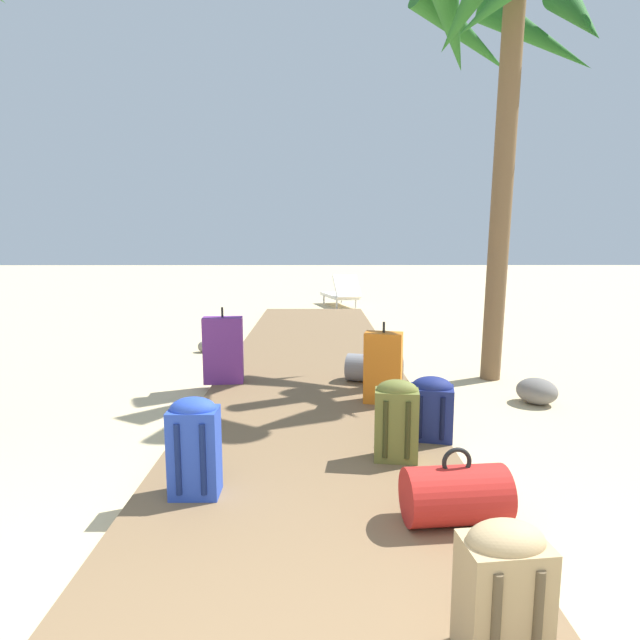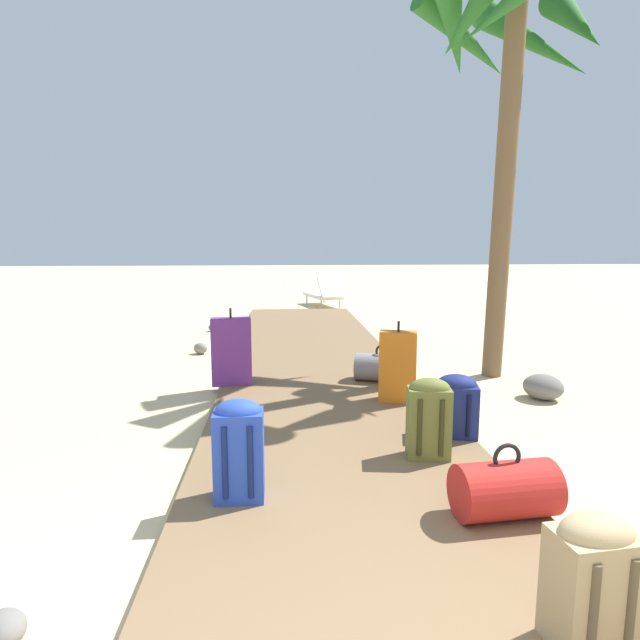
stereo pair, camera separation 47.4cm
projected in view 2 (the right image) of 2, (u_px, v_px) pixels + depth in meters
The scene contains 16 objects.
ground_plane at pixel (322, 394), 5.52m from camera, with size 60.00×60.00×0.00m, color #D1BA8C.
boardwalk at pixel (315, 366), 6.57m from camera, with size 2.13×10.73×0.08m, color brown.
backpack_navy at pixel (456, 403), 4.10m from camera, with size 0.37×0.32×0.49m.
backpack_olive at pixel (429, 416), 3.67m from camera, with size 0.32×0.24×0.58m.
backpack_tan at pixel (593, 577), 1.95m from camera, with size 0.33×0.26×0.53m.
duffel_bag_grey at pixel (383, 368), 5.71m from camera, with size 0.66×0.47×0.41m.
suitcase_orange at pixel (398, 366), 4.98m from camera, with size 0.39×0.28×0.78m.
suitcase_purple at pixel (231, 351), 5.57m from camera, with size 0.44×0.25×0.82m.
duffel_bag_red at pixel (505, 489), 2.89m from camera, with size 0.58×0.37×0.43m.
backpack_blue at pixel (239, 447), 3.07m from camera, with size 0.29×0.22×0.61m.
palm_tree_near_right at pixel (512, 48), 5.69m from camera, with size 2.23×2.28×4.57m.
lounge_chair at pixel (325, 293), 12.88m from camera, with size 0.98×1.62×0.81m.
rock_left_mid at pixel (214, 327), 9.35m from camera, with size 0.19×0.16×0.15m, color slate.
rock_right_near at pixel (543, 387), 5.33m from camera, with size 0.40×0.36×0.26m, color slate.
rock_left_far at pixel (200, 348), 7.47m from camera, with size 0.21×0.15×0.16m, color gray.
rock_left_near at pixel (3, 629), 2.09m from camera, with size 0.20×0.17×0.13m, color slate.
Camera 2 is at (-0.43, -1.03, 1.60)m, focal length 29.32 mm.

